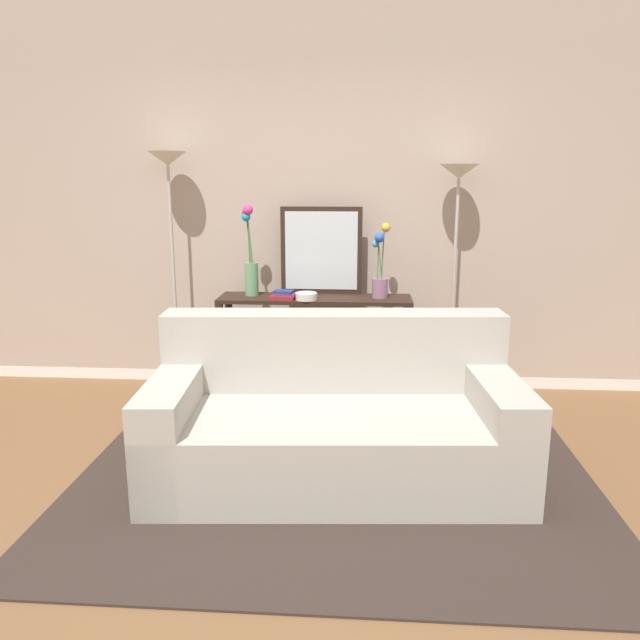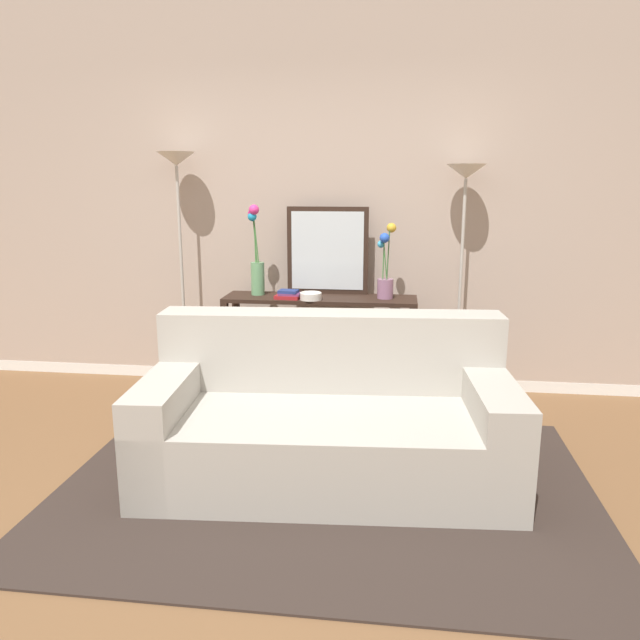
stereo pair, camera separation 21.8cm
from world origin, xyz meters
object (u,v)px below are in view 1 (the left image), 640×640
at_px(wall_mirror, 321,251).
at_px(book_stack, 284,295).
at_px(vase_tall_flowers, 250,262).
at_px(floor_lamp_right, 457,217).
at_px(book_row_under_console, 258,388).
at_px(console_table, 315,328).
at_px(couch, 334,423).
at_px(floor_lamp_left, 170,206).
at_px(vase_short_flowers, 380,272).
at_px(fruit_bowl, 306,296).

xyz_separation_m(wall_mirror, book_stack, (-0.26, -0.24, -0.30)).
height_order(wall_mirror, vase_tall_flowers, vase_tall_flowers).
relative_size(floor_lamp_right, wall_mirror, 2.64).
bearing_deg(vase_tall_flowers, book_row_under_console, -38.58).
xyz_separation_m(console_table, wall_mirror, (0.04, 0.15, 0.56)).
distance_m(couch, book_row_under_console, 1.46).
bearing_deg(floor_lamp_left, floor_lamp_right, -0.00).
bearing_deg(wall_mirror, floor_lamp_right, -4.76).
bearing_deg(wall_mirror, book_stack, -136.86).
distance_m(wall_mirror, vase_tall_flowers, 0.54).
height_order(couch, vase_short_flowers, vase_short_flowers).
height_order(couch, floor_lamp_left, floor_lamp_left).
distance_m(floor_lamp_right, vase_tall_flowers, 1.55).
bearing_deg(book_stack, fruit_bowl, -6.83).
distance_m(floor_lamp_left, floor_lamp_right, 2.12).
distance_m(vase_short_flowers, book_stack, 0.73).
bearing_deg(vase_short_flowers, wall_mirror, 162.44).
bearing_deg(couch, console_table, 99.36).
xyz_separation_m(couch, book_row_under_console, (-0.66, 1.27, -0.25)).
height_order(couch, book_row_under_console, couch).
xyz_separation_m(floor_lamp_right, vase_tall_flowers, (-1.52, -0.04, -0.34)).
bearing_deg(book_row_under_console, fruit_bowl, -16.01).
relative_size(wall_mirror, vase_tall_flowers, 0.97).
relative_size(console_table, vase_tall_flowers, 2.12).
bearing_deg(book_row_under_console, floor_lamp_left, 173.87).
bearing_deg(floor_lamp_left, couch, -45.90).
xyz_separation_m(floor_lamp_right, wall_mirror, (-0.99, 0.08, -0.26)).
distance_m(console_table, floor_lamp_right, 1.32).
xyz_separation_m(vase_short_flowers, book_stack, (-0.71, -0.10, -0.16)).
relative_size(vase_short_flowers, book_row_under_console, 1.93).
height_order(wall_mirror, fruit_bowl, wall_mirror).
bearing_deg(couch, floor_lamp_left, 134.10).
bearing_deg(vase_tall_flowers, floor_lamp_right, 1.47).
relative_size(vase_tall_flowers, book_stack, 3.55).
xyz_separation_m(floor_lamp_right, book_stack, (-1.25, -0.16, -0.56)).
height_order(vase_tall_flowers, book_stack, vase_tall_flowers).
bearing_deg(console_table, couch, -80.64).
xyz_separation_m(couch, vase_short_flowers, (0.27, 1.28, 0.67)).
relative_size(floor_lamp_left, vase_tall_flowers, 2.71).
distance_m(floor_lamp_left, book_stack, 1.09).
bearing_deg(book_row_under_console, vase_tall_flowers, 141.42).
xyz_separation_m(fruit_bowl, book_stack, (-0.17, 0.02, 0.00)).
xyz_separation_m(console_table, floor_lamp_right, (1.03, 0.07, 0.83)).
bearing_deg(couch, floor_lamp_right, 58.59).
height_order(console_table, wall_mirror, wall_mirror).
relative_size(vase_tall_flowers, book_row_under_console, 2.38).
bearing_deg(book_row_under_console, book_stack, -22.43).
xyz_separation_m(floor_lamp_left, vase_tall_flowers, (0.60, -0.04, -0.41)).
distance_m(console_table, fruit_bowl, 0.29).
relative_size(floor_lamp_left, wall_mirror, 2.79).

